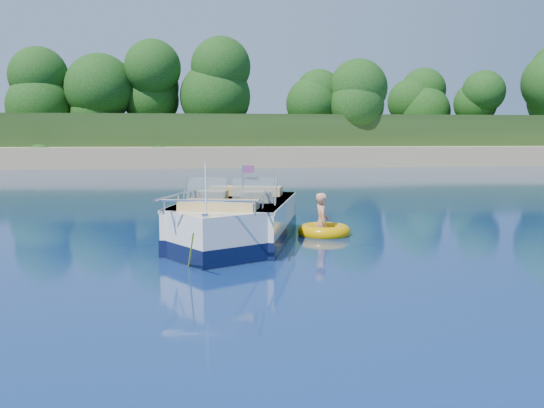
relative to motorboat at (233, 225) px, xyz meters
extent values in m
plane|color=#0A1A49|center=(1.83, -3.39, -0.41)|extent=(160.00, 160.00, 0.00)
cube|color=tan|center=(1.83, 34.61, 0.09)|extent=(170.00, 8.00, 2.00)
cube|color=black|center=(1.83, 61.61, 0.59)|extent=(170.00, 56.00, 6.00)
cylinder|color=#311D10|center=(1.83, 38.61, 2.89)|extent=(0.44, 0.44, 3.60)
sphere|color=black|center=(1.83, 38.61, 6.31)|extent=(5.94, 5.94, 5.94)
cylinder|color=#311D10|center=(21.83, 36.61, 2.39)|extent=(0.44, 0.44, 2.60)
sphere|color=black|center=(21.83, 36.61, 4.86)|extent=(4.29, 4.29, 4.29)
cube|color=white|center=(0.11, 0.41, -0.07)|extent=(3.19, 4.58, 1.15)
cube|color=white|center=(-0.39, -1.50, -0.07)|extent=(2.13, 2.13, 1.15)
cube|color=black|center=(0.11, 0.41, -0.23)|extent=(3.23, 4.63, 0.33)
cube|color=black|center=(-0.39, -1.50, -0.23)|extent=(2.17, 2.17, 0.33)
cube|color=tan|center=(0.19, 0.73, 0.25)|extent=(2.44, 3.26, 0.11)
cube|color=white|center=(0.11, 0.41, 0.47)|extent=(3.23, 4.59, 0.07)
cube|color=black|center=(0.69, 2.61, -0.02)|extent=(0.68, 0.53, 0.99)
cube|color=#8C9EA5|center=(-0.57, -0.21, 0.79)|extent=(0.90, 0.60, 0.53)
cube|color=#8C9EA5|center=(0.39, -0.46, 0.79)|extent=(0.89, 0.39, 0.53)
cube|color=tan|center=(-0.44, 0.27, 0.51)|extent=(0.74, 0.74, 0.44)
cube|color=tan|center=(0.52, 0.02, 0.51)|extent=(0.74, 0.74, 0.44)
cube|color=tan|center=(0.39, 1.47, 0.51)|extent=(1.81, 1.02, 0.42)
cube|color=tan|center=(-0.34, -1.29, 0.49)|extent=(1.61, 1.17, 0.37)
cylinder|color=white|center=(-0.61, -2.30, 0.97)|extent=(0.04, 0.04, 0.93)
cube|color=red|center=(0.29, -0.44, 1.23)|extent=(0.24, 0.08, 0.15)
cube|color=silver|center=(-0.62, -2.36, 0.54)|extent=(0.12, 0.09, 0.05)
cylinder|color=#FFF21B|center=(-0.88, -2.69, -0.02)|extent=(0.13, 1.18, 0.84)
torus|color=#E2A100|center=(2.19, 0.94, -0.32)|extent=(1.46, 1.46, 0.33)
torus|color=red|center=(2.19, 0.94, -0.31)|extent=(1.21, 1.21, 0.11)
imported|color=tan|center=(2.14, 0.95, -0.41)|extent=(0.38, 0.78, 1.50)
camera|label=1|loc=(-0.75, -12.90, 1.92)|focal=40.00mm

